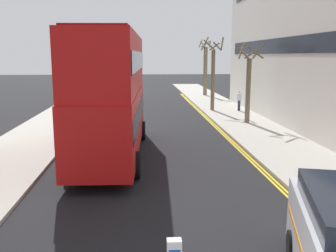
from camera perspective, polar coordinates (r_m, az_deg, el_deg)
name	(u,v)px	position (r m, az deg, el deg)	size (l,w,h in m)	color
sidewalk_right	(269,139)	(21.85, 14.92, -1.85)	(4.00, 80.00, 0.14)	#ADA89E
sidewalk_left	(30,143)	(21.49, -19.99, -2.34)	(4.00, 80.00, 0.14)	#ADA89E
kerb_line_outer	(241,149)	(19.39, 10.94, -3.44)	(0.10, 56.00, 0.01)	yellow
kerb_line_inner	(238,149)	(19.35, 10.48, -3.46)	(0.10, 56.00, 0.01)	yellow
double_decker_bus_away	(112,91)	(17.54, -8.45, 5.20)	(3.11, 10.89, 5.64)	red
pedestrian_far	(239,100)	(31.75, 10.62, 3.79)	(0.34, 0.22, 1.62)	#2D2D38
street_tree_near	(205,69)	(43.70, 5.62, 8.47)	(1.59, 1.60, 6.29)	#6B6047
street_tree_mid	(213,75)	(31.61, 6.75, 7.65)	(1.90, 1.86, 6.00)	#6B6047
street_tree_far	(248,84)	(26.07, 11.96, 6.15)	(1.66, 1.63, 5.27)	#6B6047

